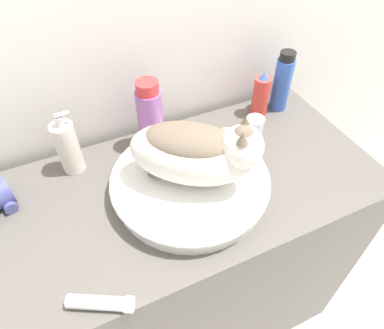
{
  "coord_description": "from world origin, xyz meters",
  "views": [
    {
      "loc": [
        -0.22,
        -0.3,
        1.55
      ],
      "look_at": [
        0.03,
        0.23,
        0.96
      ],
      "focal_mm": 32.0,
      "sensor_mm": 36.0,
      "label": 1
    }
  ],
  "objects_px": {
    "soap_pump_bottle": "(68,147)",
    "mouthwash_bottle": "(152,116)",
    "cream_tube": "(102,303)",
    "shampoo_bottle_tall": "(282,82)",
    "faucet": "(250,132)",
    "spray_bottle_trigger": "(261,95)",
    "cat": "(195,150)"
  },
  "relations": [
    {
      "from": "cat",
      "to": "cream_tube",
      "type": "bearing_deg",
      "value": -109.5
    },
    {
      "from": "faucet",
      "to": "shampoo_bottle_tall",
      "type": "distance_m",
      "value": 0.25
    },
    {
      "from": "cat",
      "to": "mouthwash_bottle",
      "type": "height_order",
      "value": "cat"
    },
    {
      "from": "faucet",
      "to": "cream_tube",
      "type": "height_order",
      "value": "faucet"
    },
    {
      "from": "cat",
      "to": "faucet",
      "type": "bearing_deg",
      "value": 56.91
    },
    {
      "from": "faucet",
      "to": "soap_pump_bottle",
      "type": "height_order",
      "value": "soap_pump_bottle"
    },
    {
      "from": "mouthwash_bottle",
      "to": "cream_tube",
      "type": "xyz_separation_m",
      "value": [
        -0.27,
        -0.42,
        -0.09
      ]
    },
    {
      "from": "soap_pump_bottle",
      "to": "spray_bottle_trigger",
      "type": "xyz_separation_m",
      "value": [
        0.61,
        0.0,
        -0.01
      ]
    },
    {
      "from": "cream_tube",
      "to": "shampoo_bottle_tall",
      "type": "bearing_deg",
      "value": 30.32
    },
    {
      "from": "shampoo_bottle_tall",
      "to": "cream_tube",
      "type": "xyz_separation_m",
      "value": [
        -0.72,
        -0.42,
        -0.08
      ]
    },
    {
      "from": "mouthwash_bottle",
      "to": "cream_tube",
      "type": "bearing_deg",
      "value": -122.67
    },
    {
      "from": "shampoo_bottle_tall",
      "to": "mouthwash_bottle",
      "type": "xyz_separation_m",
      "value": [
        -0.45,
        0.0,
        0.01
      ]
    },
    {
      "from": "faucet",
      "to": "shampoo_bottle_tall",
      "type": "relative_size",
      "value": 0.78
    },
    {
      "from": "faucet",
      "to": "spray_bottle_trigger",
      "type": "relative_size",
      "value": 1.03
    },
    {
      "from": "spray_bottle_trigger",
      "to": "cream_tube",
      "type": "relative_size",
      "value": 1.14
    },
    {
      "from": "shampoo_bottle_tall",
      "to": "cream_tube",
      "type": "relative_size",
      "value": 1.51
    },
    {
      "from": "cat",
      "to": "shampoo_bottle_tall",
      "type": "distance_m",
      "value": 0.47
    },
    {
      "from": "mouthwash_bottle",
      "to": "spray_bottle_trigger",
      "type": "height_order",
      "value": "mouthwash_bottle"
    },
    {
      "from": "faucet",
      "to": "soap_pump_bottle",
      "type": "xyz_separation_m",
      "value": [
        -0.48,
        0.14,
        0.01
      ]
    },
    {
      "from": "soap_pump_bottle",
      "to": "shampoo_bottle_tall",
      "type": "bearing_deg",
      "value": 0.0
    },
    {
      "from": "soap_pump_bottle",
      "to": "cream_tube",
      "type": "height_order",
      "value": "soap_pump_bottle"
    },
    {
      "from": "soap_pump_bottle",
      "to": "mouthwash_bottle",
      "type": "relative_size",
      "value": 0.87
    },
    {
      "from": "faucet",
      "to": "soap_pump_bottle",
      "type": "relative_size",
      "value": 0.82
    },
    {
      "from": "cat",
      "to": "shampoo_bottle_tall",
      "type": "bearing_deg",
      "value": 64.75
    },
    {
      "from": "faucet",
      "to": "mouthwash_bottle",
      "type": "height_order",
      "value": "mouthwash_bottle"
    },
    {
      "from": "faucet",
      "to": "mouthwash_bottle",
      "type": "relative_size",
      "value": 0.72
    },
    {
      "from": "soap_pump_bottle",
      "to": "cat",
      "type": "bearing_deg",
      "value": -38.49
    },
    {
      "from": "shampoo_bottle_tall",
      "to": "spray_bottle_trigger",
      "type": "distance_m",
      "value": 0.08
    },
    {
      "from": "faucet",
      "to": "shampoo_bottle_tall",
      "type": "bearing_deg",
      "value": -162.49
    },
    {
      "from": "cat",
      "to": "soap_pump_bottle",
      "type": "bearing_deg",
      "value": 178.46
    },
    {
      "from": "soap_pump_bottle",
      "to": "shampoo_bottle_tall",
      "type": "xyz_separation_m",
      "value": [
        0.69,
        0.0,
        0.02
      ]
    },
    {
      "from": "mouthwash_bottle",
      "to": "spray_bottle_trigger",
      "type": "xyz_separation_m",
      "value": [
        0.37,
        0.0,
        -0.04
      ]
    }
  ]
}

